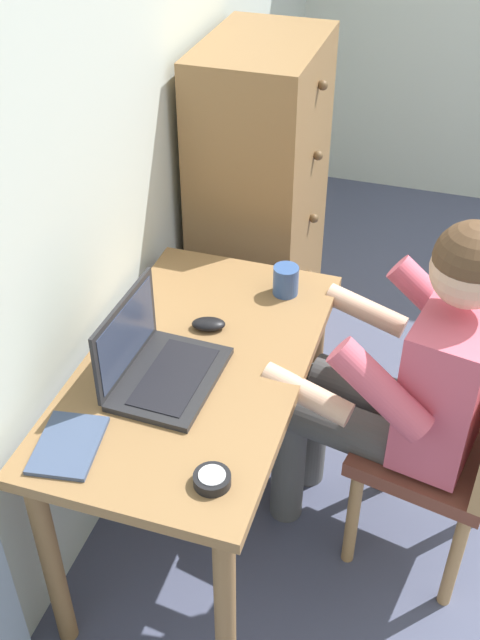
{
  "coord_description": "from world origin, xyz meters",
  "views": [
    {
      "loc": [
        -2.02,
        1.21,
        2.12
      ],
      "look_at": [
        -0.4,
        1.72,
        0.83
      ],
      "focal_mm": 42.95,
      "sensor_mm": 36.0,
      "label": 1
    }
  ],
  "objects_px": {
    "laptop": "(155,363)",
    "coffee_mug": "(286,280)",
    "desk_clock": "(212,479)",
    "dresser": "(260,210)",
    "chair": "(458,442)",
    "notebook_pad": "(68,445)",
    "person_seated": "(405,375)",
    "computer_mouse": "(209,324)",
    "desk": "(197,393)"
  },
  "relations": [
    {
      "from": "desk_clock",
      "to": "coffee_mug",
      "type": "height_order",
      "value": "coffee_mug"
    },
    {
      "from": "dresser",
      "to": "laptop",
      "type": "height_order",
      "value": "dresser"
    },
    {
      "from": "dresser",
      "to": "coffee_mug",
      "type": "relative_size",
      "value": 10.88
    },
    {
      "from": "desk",
      "to": "coffee_mug",
      "type": "height_order",
      "value": "coffee_mug"
    },
    {
      "from": "chair",
      "to": "person_seated",
      "type": "relative_size",
      "value": 0.74
    },
    {
      "from": "desk",
      "to": "chair",
      "type": "bearing_deg",
      "value": -78.7
    },
    {
      "from": "notebook_pad",
      "to": "desk_clock",
      "type": "bearing_deg",
      "value": -99.34
    },
    {
      "from": "dresser",
      "to": "chair",
      "type": "relative_size",
      "value": 1.47
    },
    {
      "from": "notebook_pad",
      "to": "coffee_mug",
      "type": "bearing_deg",
      "value": -31.82
    },
    {
      "from": "laptop",
      "to": "chair",
      "type": "bearing_deg",
      "value": -73.77
    },
    {
      "from": "chair",
      "to": "desk",
      "type": "bearing_deg",
      "value": 101.3
    },
    {
      "from": "chair",
      "to": "notebook_pad",
      "type": "bearing_deg",
      "value": 120.27
    },
    {
      "from": "coffee_mug",
      "to": "notebook_pad",
      "type": "bearing_deg",
      "value": 157.05
    },
    {
      "from": "chair",
      "to": "notebook_pad",
      "type": "distance_m",
      "value": 1.11
    },
    {
      "from": "coffee_mug",
      "to": "computer_mouse",
      "type": "bearing_deg",
      "value": 145.72
    },
    {
      "from": "laptop",
      "to": "desk_clock",
      "type": "xyz_separation_m",
      "value": [
        -0.31,
        -0.27,
        -0.04
      ]
    },
    {
      "from": "person_seated",
      "to": "desk_clock",
      "type": "relative_size",
      "value": 13.38
    },
    {
      "from": "chair",
      "to": "notebook_pad",
      "type": "relative_size",
      "value": 4.22
    },
    {
      "from": "dresser",
      "to": "desk_clock",
      "type": "xyz_separation_m",
      "value": [
        -1.42,
        -0.3,
        0.09
      ]
    },
    {
      "from": "notebook_pad",
      "to": "dresser",
      "type": "bearing_deg",
      "value": -11.85
    },
    {
      "from": "laptop",
      "to": "desk_clock",
      "type": "relative_size",
      "value": 3.87
    },
    {
      "from": "person_seated",
      "to": "laptop",
      "type": "bearing_deg",
      "value": 112.86
    },
    {
      "from": "computer_mouse",
      "to": "notebook_pad",
      "type": "relative_size",
      "value": 0.48
    },
    {
      "from": "person_seated",
      "to": "computer_mouse",
      "type": "distance_m",
      "value": 0.59
    },
    {
      "from": "laptop",
      "to": "coffee_mug",
      "type": "bearing_deg",
      "value": -24.98
    },
    {
      "from": "computer_mouse",
      "to": "dresser",
      "type": "bearing_deg",
      "value": -8.9
    },
    {
      "from": "dresser",
      "to": "coffee_mug",
      "type": "xyz_separation_m",
      "value": [
        -0.62,
        -0.27,
        0.12
      ]
    },
    {
      "from": "chair",
      "to": "laptop",
      "type": "xyz_separation_m",
      "value": [
        -0.24,
        0.83,
        0.28
      ]
    },
    {
      "from": "chair",
      "to": "desk_clock",
      "type": "height_order",
      "value": "chair"
    },
    {
      "from": "dresser",
      "to": "coffee_mug",
      "type": "bearing_deg",
      "value": -156.69
    },
    {
      "from": "dresser",
      "to": "laptop",
      "type": "relative_size",
      "value": 3.75
    },
    {
      "from": "desk",
      "to": "dresser",
      "type": "xyz_separation_m",
      "value": [
        1.02,
        0.11,
        0.04
      ]
    },
    {
      "from": "laptop",
      "to": "desk",
      "type": "bearing_deg",
      "value": -40.85
    },
    {
      "from": "laptop",
      "to": "coffee_mug",
      "type": "relative_size",
      "value": 2.9
    },
    {
      "from": "person_seated",
      "to": "laptop",
      "type": "height_order",
      "value": "person_seated"
    },
    {
      "from": "dresser",
      "to": "desk_clock",
      "type": "height_order",
      "value": "dresser"
    },
    {
      "from": "computer_mouse",
      "to": "laptop",
      "type": "bearing_deg",
      "value": 150.62
    },
    {
      "from": "chair",
      "to": "computer_mouse",
      "type": "relative_size",
      "value": 8.86
    },
    {
      "from": "laptop",
      "to": "person_seated",
      "type": "bearing_deg",
      "value": -67.14
    },
    {
      "from": "person_seated",
      "to": "notebook_pad",
      "type": "bearing_deg",
      "value": 127.43
    },
    {
      "from": "laptop",
      "to": "coffee_mug",
      "type": "distance_m",
      "value": 0.55
    },
    {
      "from": "notebook_pad",
      "to": "coffee_mug",
      "type": "height_order",
      "value": "coffee_mug"
    },
    {
      "from": "desk_clock",
      "to": "notebook_pad",
      "type": "relative_size",
      "value": 0.43
    },
    {
      "from": "computer_mouse",
      "to": "coffee_mug",
      "type": "relative_size",
      "value": 0.83
    },
    {
      "from": "dresser",
      "to": "coffee_mug",
      "type": "height_order",
      "value": "dresser"
    },
    {
      "from": "person_seated",
      "to": "notebook_pad",
      "type": "relative_size",
      "value": 5.73
    },
    {
      "from": "desk_clock",
      "to": "notebook_pad",
      "type": "xyz_separation_m",
      "value": [
        0.0,
        0.38,
        -0.01
      ]
    },
    {
      "from": "chair",
      "to": "coffee_mug",
      "type": "xyz_separation_m",
      "value": [
        0.26,
        0.59,
        0.28
      ]
    },
    {
      "from": "desk",
      "to": "computer_mouse",
      "type": "height_order",
      "value": "computer_mouse"
    },
    {
      "from": "chair",
      "to": "desk_clock",
      "type": "relative_size",
      "value": 9.85
    }
  ]
}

